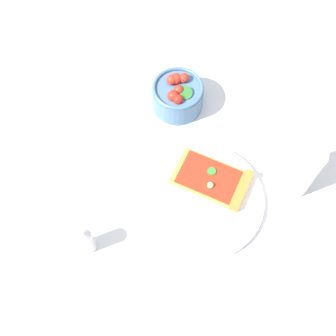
# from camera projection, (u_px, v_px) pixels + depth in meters

# --- Properties ---
(ground_plane) EXTENTS (2.40, 2.40, 0.00)m
(ground_plane) POSITION_uv_depth(u_px,v_px,m) (212.00, 202.00, 0.91)
(ground_plane) COLOR silver
(ground_plane) RESTS_ON ground
(plate) EXTENTS (0.25, 0.25, 0.01)m
(plate) POSITION_uv_depth(u_px,v_px,m) (201.00, 200.00, 0.90)
(plate) COLOR white
(plate) RESTS_ON ground_plane
(pizza_slice_main) EXTENTS (0.17, 0.13, 0.02)m
(pizza_slice_main) POSITION_uv_depth(u_px,v_px,m) (216.00, 181.00, 0.91)
(pizza_slice_main) COLOR gold
(pizza_slice_main) RESTS_ON plate
(salad_bowl) EXTENTS (0.11, 0.11, 0.08)m
(salad_bowl) POSITION_uv_depth(u_px,v_px,m) (178.00, 95.00, 0.98)
(salad_bowl) COLOR #4C7299
(salad_bowl) RESTS_ON ground_plane
(soda_glass) EXTENTS (0.07, 0.07, 0.14)m
(soda_glass) POSITION_uv_depth(u_px,v_px,m) (299.00, 170.00, 0.87)
(soda_glass) COLOR silver
(soda_glass) RESTS_ON ground_plane
(paper_napkin) EXTENTS (0.17, 0.15, 0.00)m
(paper_napkin) POSITION_uv_depth(u_px,v_px,m) (79.00, 147.00, 0.96)
(paper_napkin) COLOR silver
(paper_napkin) RESTS_ON ground_plane
(pepper_shaker) EXTENTS (0.03, 0.03, 0.08)m
(pepper_shaker) POSITION_uv_depth(u_px,v_px,m) (87.00, 240.00, 0.83)
(pepper_shaker) COLOR silver
(pepper_shaker) RESTS_ON ground_plane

